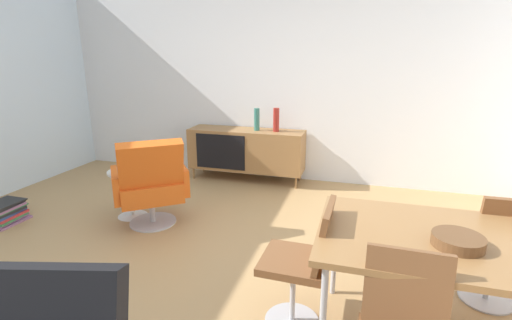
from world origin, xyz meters
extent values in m
plane|color=tan|center=(0.00, 0.00, 0.00)|extent=(8.32, 8.32, 0.00)
cube|color=white|center=(0.00, 2.60, 1.40)|extent=(6.80, 0.12, 2.80)
cube|color=olive|center=(-0.39, 2.30, 0.44)|extent=(1.60, 0.44, 0.56)
cube|color=black|center=(-0.69, 2.08, 0.44)|extent=(0.70, 0.01, 0.48)
cylinder|color=olive|center=(-1.13, 2.13, 0.08)|extent=(0.03, 0.03, 0.16)
cylinder|color=olive|center=(0.35, 2.13, 0.08)|extent=(0.03, 0.03, 0.16)
cylinder|color=olive|center=(-1.13, 2.47, 0.08)|extent=(0.03, 0.03, 0.16)
cylinder|color=olive|center=(0.35, 2.47, 0.08)|extent=(0.03, 0.03, 0.16)
cylinder|color=#337266|center=(-0.23, 2.30, 0.87)|extent=(0.07, 0.07, 0.30)
cylinder|color=maroon|center=(0.03, 2.30, 0.88)|extent=(0.08, 0.08, 0.31)
cube|color=olive|center=(1.74, -0.40, 0.72)|extent=(1.60, 0.90, 0.04)
cylinder|color=#B7B7BC|center=(1.02, -0.01, 0.35)|extent=(0.04, 0.04, 0.70)
cylinder|color=brown|center=(1.67, -0.49, 0.77)|extent=(0.26, 0.26, 0.06)
cube|color=brown|center=(1.40, -0.84, 0.67)|extent=(0.38, 0.10, 0.38)
cube|color=brown|center=(2.09, 0.22, 0.45)|extent=(0.41, 0.41, 0.05)
cube|color=brown|center=(2.10, 0.04, 0.67)|extent=(0.38, 0.10, 0.38)
cylinder|color=#B7B7BC|center=(2.09, 0.22, 0.21)|extent=(0.04, 0.04, 0.42)
cylinder|color=#B7B7BC|center=(2.09, 0.22, 0.01)|extent=(0.36, 0.36, 0.01)
cube|color=brown|center=(0.79, -0.40, 0.45)|extent=(0.41, 0.41, 0.05)
cube|color=brown|center=(0.97, -0.40, 0.67)|extent=(0.10, 0.38, 0.38)
cylinder|color=#B7B7BC|center=(0.79, -0.40, 0.21)|extent=(0.04, 0.04, 0.42)
cube|color=#D85919|center=(-0.90, 0.68, 0.38)|extent=(0.82, 0.81, 0.20)
cube|color=#D85919|center=(-0.76, 0.49, 0.69)|extent=(0.64, 0.58, 0.51)
cube|color=#D85919|center=(-0.65, 0.88, 0.46)|extent=(0.36, 0.43, 0.28)
cube|color=#D85919|center=(-1.16, 0.47, 0.46)|extent=(0.36, 0.43, 0.28)
cylinder|color=#B7B7BC|center=(-0.90, 0.68, 0.14)|extent=(0.06, 0.06, 0.28)
cylinder|color=#B7B7BC|center=(-0.90, 0.68, 0.01)|extent=(0.48, 0.48, 0.02)
cylinder|color=white|center=(-1.21, 0.77, 0.51)|extent=(0.44, 0.44, 0.02)
cylinder|color=white|center=(-1.21, 0.77, 0.25)|extent=(0.05, 0.05, 0.50)
cone|color=white|center=(-1.21, 0.77, 0.01)|extent=(0.32, 0.32, 0.02)
cylinder|color=#262628|center=(-1.21, 0.77, 0.55)|extent=(0.20, 0.20, 0.05)
sphere|color=orange|center=(-1.17, 0.76, 0.59)|extent=(0.07, 0.07, 0.07)
sphere|color=orange|center=(-1.25, 0.78, 0.59)|extent=(0.07, 0.07, 0.07)
cube|color=#99668C|center=(-2.39, 0.24, 0.01)|extent=(0.30, 0.38, 0.02)
cube|color=#99668C|center=(-2.41, 0.25, 0.03)|extent=(0.28, 0.38, 0.02)
cube|color=#3F7F4C|center=(-2.40, 0.23, 0.05)|extent=(0.31, 0.36, 0.02)
cube|color=red|center=(-2.40, 0.25, 0.08)|extent=(0.26, 0.35, 0.03)
cube|color=#334C8C|center=(-2.41, 0.23, 0.11)|extent=(0.28, 0.38, 0.03)
cube|color=#262626|center=(-2.40, 0.23, 0.13)|extent=(0.27, 0.35, 0.03)
cube|color=#3F7F4C|center=(-2.41, 0.25, 0.15)|extent=(0.28, 0.36, 0.02)
cube|color=#99668C|center=(-2.40, 0.23, 0.17)|extent=(0.28, 0.36, 0.02)
cube|color=#262626|center=(-2.41, 0.24, 0.20)|extent=(0.29, 0.36, 0.02)
cube|color=#262626|center=(-2.41, 0.25, 0.21)|extent=(0.29, 0.35, 0.01)
camera|label=1|loc=(1.15, -2.45, 1.70)|focal=25.92mm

